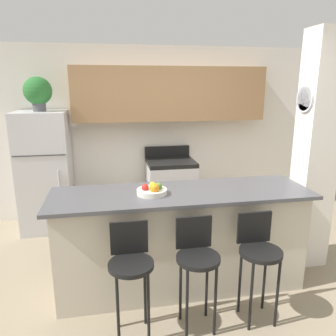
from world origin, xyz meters
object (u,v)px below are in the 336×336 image
object	(u,v)px
bar_stool_left	(131,264)
fruit_bowl	(152,190)
stove_range	(171,189)
bar_stool_right	(259,252)
potted_plant_on_fridge	(38,92)
bar_stool_mid	(197,258)
refrigerator	(46,172)
trash_bin	(89,218)

from	to	relation	value
bar_stool_left	fruit_bowl	size ratio (longest dim) A/B	3.34
stove_range	fruit_bowl	size ratio (longest dim) A/B	3.80
bar_stool_right	potted_plant_on_fridge	bearing A→B (deg)	132.36
bar_stool_left	bar_stool_right	distance (m)	1.08
stove_range	bar_stool_mid	bearing A→B (deg)	-95.65
refrigerator	fruit_bowl	size ratio (longest dim) A/B	5.86
fruit_bowl	stove_range	bearing A→B (deg)	73.64
stove_range	bar_stool_right	bearing A→B (deg)	-82.30
trash_bin	stove_range	bearing A→B (deg)	11.28
bar_stool_right	stove_range	bearing A→B (deg)	97.70
potted_plant_on_fridge	trash_bin	world-z (taller)	potted_plant_on_fridge
refrigerator	stove_range	world-z (taller)	refrigerator
bar_stool_left	bar_stool_right	xyz separation A→B (m)	(1.08, 0.00, 0.00)
refrigerator	fruit_bowl	distance (m)	2.15
bar_stool_left	bar_stool_mid	distance (m)	0.54
potted_plant_on_fridge	fruit_bowl	distance (m)	2.31
bar_stool_left	fruit_bowl	bearing A→B (deg)	65.25
bar_stool_left	refrigerator	bearing A→B (deg)	113.70
stove_range	bar_stool_mid	size ratio (longest dim) A/B	1.14
trash_bin	refrigerator	bearing A→B (deg)	158.51
bar_stool_left	potted_plant_on_fridge	bearing A→B (deg)	113.70
bar_stool_right	trash_bin	xyz separation A→B (m)	(-1.52, 2.06, -0.44)
stove_range	potted_plant_on_fridge	world-z (taller)	potted_plant_on_fridge
stove_range	trash_bin	distance (m)	1.26
stove_range	bar_stool_left	world-z (taller)	stove_range
bar_stool_left	fruit_bowl	xyz separation A→B (m)	(0.25, 0.54, 0.42)
bar_stool_right	fruit_bowl	world-z (taller)	fruit_bowl
bar_stool_mid	trash_bin	xyz separation A→B (m)	(-0.98, 2.06, -0.44)
refrigerator	fruit_bowl	bearing A→B (deg)	-54.19
fruit_bowl	trash_bin	bearing A→B (deg)	114.56
fruit_bowl	trash_bin	distance (m)	1.87
refrigerator	bar_stool_left	xyz separation A→B (m)	(1.00, -2.28, -0.20)
bar_stool_mid	fruit_bowl	world-z (taller)	fruit_bowl
refrigerator	bar_stool_left	bearing A→B (deg)	-66.30
bar_stool_left	trash_bin	bearing A→B (deg)	102.10
refrigerator	bar_stool_left	distance (m)	2.50
bar_stool_mid	bar_stool_right	size ratio (longest dim) A/B	1.00
refrigerator	trash_bin	xyz separation A→B (m)	(0.56, -0.22, -0.64)
potted_plant_on_fridge	fruit_bowl	bearing A→B (deg)	-54.19
bar_stool_mid	potted_plant_on_fridge	bearing A→B (deg)	124.03
bar_stool_right	fruit_bowl	distance (m)	1.08
bar_stool_left	bar_stool_mid	bearing A→B (deg)	0.00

